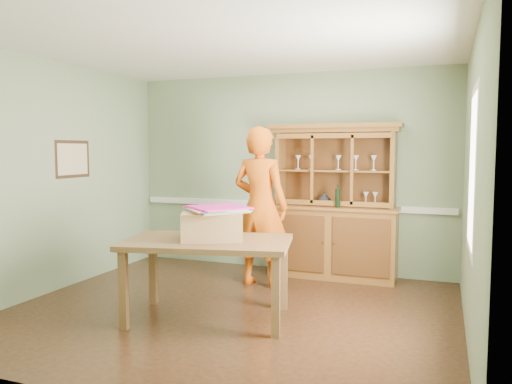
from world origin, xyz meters
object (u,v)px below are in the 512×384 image
at_px(dining_table, 208,249).
at_px(person, 260,207).
at_px(china_hutch, 333,223).
at_px(cardboard_box, 212,226).

relative_size(dining_table, person, 0.90).
distance_m(china_hutch, dining_table, 2.22).
height_order(dining_table, person, person).
bearing_deg(person, cardboard_box, 96.31).
bearing_deg(dining_table, china_hutch, 56.73).
xyz_separation_m(dining_table, cardboard_box, (0.03, 0.03, 0.23)).
height_order(china_hutch, cardboard_box, china_hutch).
relative_size(china_hutch, dining_table, 1.14).
distance_m(dining_table, person, 1.38).
distance_m(dining_table, cardboard_box, 0.23).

